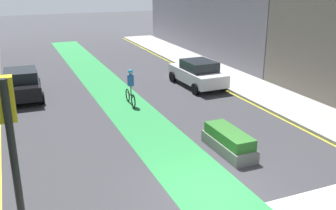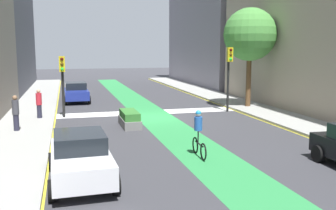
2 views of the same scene
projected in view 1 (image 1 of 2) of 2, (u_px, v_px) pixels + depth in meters
ground_plane at (213, 192)px, 11.71m from camera, size 120.00×120.00×0.00m
bike_lane_paint at (210, 192)px, 11.68m from camera, size 2.40×60.00×0.01m
traffic_signal_near_left at (11, 138)px, 7.98m from camera, size 0.35×0.52×4.34m
car_black_left_far at (21, 83)px, 20.44m from camera, size 2.12×4.25×1.57m
car_white_right_far at (198, 73)px, 22.57m from camera, size 2.13×4.25×1.57m
cyclist_in_lane at (130, 86)px, 19.26m from camera, size 0.32×1.73×1.86m
median_planter at (229, 142)px, 14.26m from camera, size 0.93×2.59×0.85m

